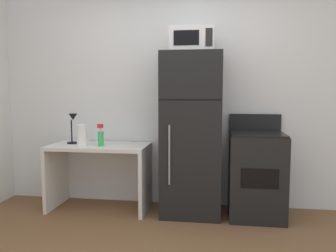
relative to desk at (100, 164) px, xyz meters
name	(u,v)px	position (x,y,z in m)	size (l,w,h in m)	color
wall_back_white	(178,96)	(0.87, 0.37, 0.78)	(5.00, 0.10, 2.60)	silver
desk	(100,164)	(0.00, 0.00, 0.00)	(1.12, 0.59, 0.75)	silver
desk_lamp	(73,123)	(-0.32, 0.02, 0.47)	(0.14, 0.12, 0.35)	black
spray_bottle	(101,137)	(0.05, -0.10, 0.33)	(0.06, 0.06, 0.25)	green
paper_towel_roll	(82,135)	(-0.16, -0.11, 0.35)	(0.11, 0.11, 0.24)	white
refrigerator	(192,134)	(1.06, 0.00, 0.37)	(0.65, 0.61, 1.77)	black
microwave	(192,40)	(1.06, -0.02, 1.38)	(0.46, 0.35, 0.26)	silver
oven_range	(256,174)	(1.76, 0.00, -0.05)	(0.58, 0.61, 1.10)	black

